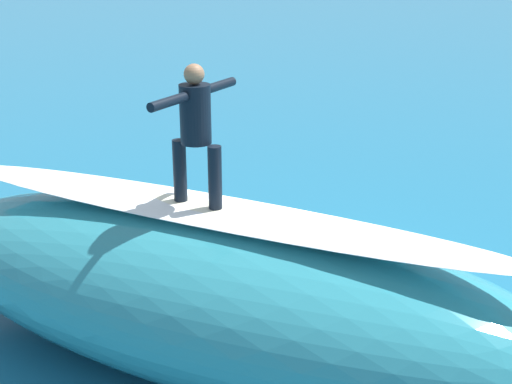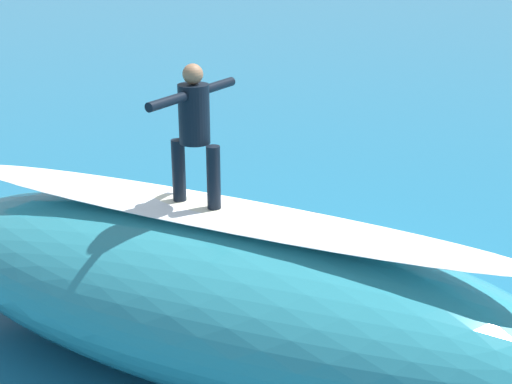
# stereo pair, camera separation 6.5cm
# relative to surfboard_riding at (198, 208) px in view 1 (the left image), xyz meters

# --- Properties ---
(ground_plane) EXTENTS (120.00, 120.00, 0.00)m
(ground_plane) POSITION_rel_surfboard_riding_xyz_m (-0.59, -2.05, -2.04)
(ground_plane) COLOR #196084
(wave_crest) EXTENTS (8.37, 2.71, 1.99)m
(wave_crest) POSITION_rel_surfboard_riding_xyz_m (-0.17, 0.00, -1.04)
(wave_crest) COLOR teal
(wave_crest) RESTS_ON ground_plane
(wave_foam_lip) EXTENTS (7.11, 0.96, 0.08)m
(wave_foam_lip) POSITION_rel_surfboard_riding_xyz_m (-0.17, 0.00, -0.00)
(wave_foam_lip) COLOR white
(wave_foam_lip) RESTS_ON wave_crest
(surfboard_riding) EXTENTS (1.96, 0.65, 0.09)m
(surfboard_riding) POSITION_rel_surfboard_riding_xyz_m (0.00, 0.00, 0.00)
(surfboard_riding) COLOR #EAE5C6
(surfboard_riding) RESTS_ON wave_crest
(surfer_riding) EXTENTS (0.62, 1.49, 1.57)m
(surfer_riding) POSITION_rel_surfboard_riding_xyz_m (0.00, 0.00, 0.96)
(surfer_riding) COLOR black
(surfer_riding) RESTS_ON surfboard_riding
(surfboard_paddling) EXTENTS (2.02, 0.62, 0.08)m
(surfboard_paddling) POSITION_rel_surfboard_riding_xyz_m (0.63, -4.27, -2.00)
(surfboard_paddling) COLOR #E0563D
(surfboard_paddling) RESTS_ON ground_plane
(surfer_paddling) EXTENTS (1.67, 0.36, 0.30)m
(surfer_paddling) POSITION_rel_surfboard_riding_xyz_m (0.50, -4.28, -1.83)
(surfer_paddling) COLOR black
(surfer_paddling) RESTS_ON surfboard_paddling
(foam_patch_near) EXTENTS (1.17, 1.24, 0.08)m
(foam_patch_near) POSITION_rel_surfboard_riding_xyz_m (-0.26, 0.11, -2.00)
(foam_patch_near) COLOR white
(foam_patch_near) RESTS_ON ground_plane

